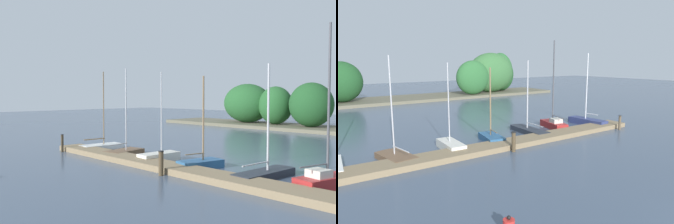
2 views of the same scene
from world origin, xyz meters
The scene contains 9 objects.
dock_pier centered at (0.00, 14.06, 0.17)m, with size 24.29×1.80×0.35m.
sailboat_0 centered at (-10.46, 15.94, 0.26)m, with size 1.60×3.44×6.02m.
sailboat_1 centered at (-7.05, 15.57, 0.25)m, with size 1.88×3.18×6.09m.
sailboat_2 centered at (-3.49, 15.67, 0.32)m, with size 1.19×3.01×5.66m.
sailboat_3 centered at (-0.17, 15.89, 0.33)m, with size 1.70×2.93×5.31m.
sailboat_4 centered at (3.71, 16.39, 0.29)m, with size 1.38×4.28×5.81m.
sailboat_5 centered at (6.65, 16.52, 0.46)m, with size 1.77×3.29×7.46m.
mooring_piling_0 centered at (-11.31, 12.95, 0.66)m, with size 0.22×0.22×1.30m.
mooring_piling_1 centered at (-0.38, 12.87, 0.66)m, with size 0.30×0.30×1.30m.
Camera 1 is at (13.61, 0.08, 4.22)m, focal length 39.12 mm.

